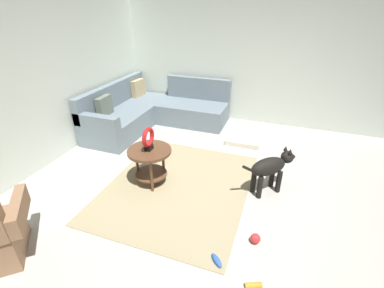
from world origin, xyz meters
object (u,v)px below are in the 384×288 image
at_px(sectional_couch, 153,112).
at_px(dog, 271,167).
at_px(dog_toy_rope, 253,285).
at_px(dog_toy_ball, 255,239).
at_px(torus_sculpture, 148,138).
at_px(dog_bed_mat, 245,136).
at_px(dog_toy_bone, 217,260).
at_px(side_table, 150,157).

bearing_deg(sectional_couch, dog, -120.80).
bearing_deg(dog_toy_rope, dog, 1.27).
bearing_deg(dog_toy_ball, torus_sculpture, 68.71).
xyz_separation_m(dog_bed_mat, dog, (-1.49, -0.57, 0.33)).
relative_size(dog_toy_rope, dog_toy_bone, 0.86).
distance_m(torus_sculpture, dog_toy_ball, 1.80).
xyz_separation_m(side_table, dog_toy_rope, (-1.14, -1.63, -0.39)).
xyz_separation_m(dog, dog_toy_rope, (-1.51, -0.03, -0.35)).
bearing_deg(dog_toy_rope, torus_sculpture, 54.90).
bearing_deg(dog_bed_mat, torus_sculpture, 151.34).
xyz_separation_m(dog, dog_toy_ball, (-0.98, 0.03, -0.32)).
relative_size(dog_bed_mat, dog_toy_bone, 4.44).
height_order(sectional_couch, dog_toy_ball, sectional_couch).
bearing_deg(dog_toy_bone, side_table, 51.06).
distance_m(dog_bed_mat, dog_toy_ball, 2.53).
height_order(dog_bed_mat, dog_toy_rope, dog_bed_mat).
bearing_deg(side_table, dog_bed_mat, -28.66).
distance_m(sectional_couch, torus_sculpture, 2.13).
relative_size(dog_toy_ball, dog_toy_rope, 0.70).
distance_m(sectional_couch, dog_toy_rope, 3.95).
relative_size(dog, dog_toy_bone, 3.59).
relative_size(dog_bed_mat, dog_toy_rope, 5.15).
height_order(side_table, dog_bed_mat, side_table).
xyz_separation_m(dog_toy_rope, dog_toy_bone, (0.14, 0.39, 0.00)).
relative_size(sectional_couch, dog, 3.48).
bearing_deg(sectional_couch, dog_toy_rope, -139.74).
bearing_deg(dog_bed_mat, sectional_couch, 89.84).
height_order(dog, dog_toy_bone, dog).
distance_m(side_table, dog_toy_bone, 1.64).
bearing_deg(side_table, dog, -76.99).
height_order(sectional_couch, torus_sculpture, sectional_couch).
distance_m(dog, dog_toy_ball, 1.03).
bearing_deg(dog_toy_bone, dog_toy_rope, -110.06).
relative_size(dog_bed_mat, dog_toy_ball, 7.32).
height_order(torus_sculpture, dog_bed_mat, torus_sculpture).
bearing_deg(dog_toy_rope, sectional_couch, 40.26).
distance_m(dog, dog_toy_rope, 1.55).
bearing_deg(dog_bed_mat, dog_toy_bone, -175.57).
height_order(dog, dog_toy_ball, dog).
distance_m(sectional_couch, side_table, 2.09).
relative_size(torus_sculpture, dog_toy_rope, 2.10).
distance_m(sectional_couch, dog_toy_ball, 3.52).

